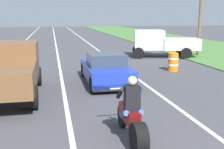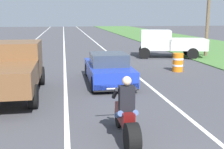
{
  "view_description": "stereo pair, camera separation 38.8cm",
  "coord_description": "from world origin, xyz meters",
  "px_view_note": "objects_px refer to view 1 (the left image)",
  "views": [
    {
      "loc": [
        -2.18,
        -2.98,
        2.99
      ],
      "look_at": [
        -0.19,
        6.44,
        1.0
      ],
      "focal_mm": 45.56,
      "sensor_mm": 36.0,
      "label": 1
    },
    {
      "loc": [
        -1.8,
        -3.05,
        2.99
      ],
      "look_at": [
        -0.19,
        6.44,
        1.0
      ],
      "focal_mm": 45.56,
      "sensor_mm": 36.0,
      "label": 2
    }
  ],
  "objects_px": {
    "sports_car_blue": "(106,69)",
    "pickup_truck_left_lane_brown": "(10,68)",
    "construction_barrel_nearest": "(173,62)",
    "motorcycle_with_rider": "(132,118)",
    "pickup_truck_right_shoulder_white": "(162,42)"
  },
  "relations": [
    {
      "from": "motorcycle_with_rider",
      "to": "sports_car_blue",
      "type": "distance_m",
      "value": 6.2
    },
    {
      "from": "sports_car_blue",
      "to": "pickup_truck_left_lane_brown",
      "type": "bearing_deg",
      "value": -157.85
    },
    {
      "from": "pickup_truck_left_lane_brown",
      "to": "construction_barrel_nearest",
      "type": "distance_m",
      "value": 8.82
    },
    {
      "from": "sports_car_blue",
      "to": "pickup_truck_left_lane_brown",
      "type": "height_order",
      "value": "pickup_truck_left_lane_brown"
    },
    {
      "from": "motorcycle_with_rider",
      "to": "sports_car_blue",
      "type": "relative_size",
      "value": 0.51
    },
    {
      "from": "sports_car_blue",
      "to": "construction_barrel_nearest",
      "type": "relative_size",
      "value": 4.3
    },
    {
      "from": "motorcycle_with_rider",
      "to": "pickup_truck_right_shoulder_white",
      "type": "relative_size",
      "value": 0.43
    },
    {
      "from": "motorcycle_with_rider",
      "to": "pickup_truck_left_lane_brown",
      "type": "height_order",
      "value": "pickup_truck_left_lane_brown"
    },
    {
      "from": "pickup_truck_left_lane_brown",
      "to": "construction_barrel_nearest",
      "type": "relative_size",
      "value": 4.8
    },
    {
      "from": "sports_car_blue",
      "to": "pickup_truck_right_shoulder_white",
      "type": "xyz_separation_m",
      "value": [
        5.58,
        7.31,
        0.48
      ]
    },
    {
      "from": "motorcycle_with_rider",
      "to": "construction_barrel_nearest",
      "type": "bearing_deg",
      "value": 60.31
    },
    {
      "from": "sports_car_blue",
      "to": "pickup_truck_right_shoulder_white",
      "type": "relative_size",
      "value": 0.84
    },
    {
      "from": "pickup_truck_right_shoulder_white",
      "to": "motorcycle_with_rider",
      "type": "bearing_deg",
      "value": -114.35
    },
    {
      "from": "pickup_truck_left_lane_brown",
      "to": "motorcycle_with_rider",
      "type": "bearing_deg",
      "value": -54.15
    },
    {
      "from": "motorcycle_with_rider",
      "to": "sports_car_blue",
      "type": "bearing_deg",
      "value": 85.17
    }
  ]
}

